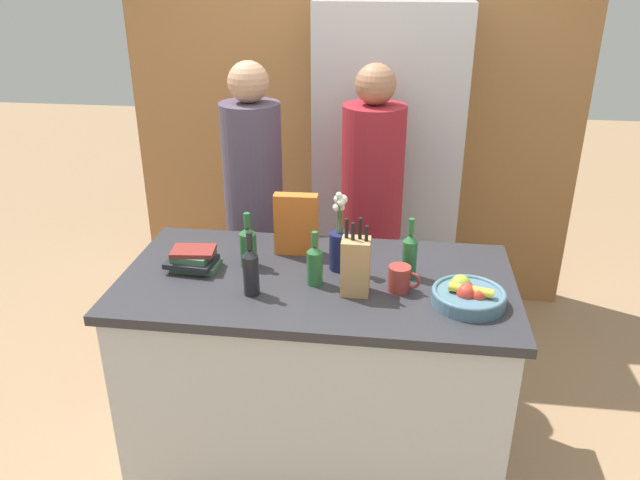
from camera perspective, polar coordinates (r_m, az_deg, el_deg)
The scene contains 16 objects.
ground_plane at distance 3.09m, azimuth -0.27°, elevation -18.79°, with size 14.00×14.00×0.00m, color #A37F5B.
kitchen_island at distance 2.80m, azimuth -0.28°, elevation -11.82°, with size 1.60×0.83×0.93m.
back_wall_wood at distance 3.98m, azimuth 2.98°, elevation 12.55°, with size 2.80×0.12×2.60m.
refrigerator at distance 3.71m, azimuth 6.11°, elevation 6.13°, with size 0.81×0.63×1.92m.
fruit_bowl at distance 2.41m, azimuth 13.38°, elevation -4.90°, with size 0.28×0.28×0.10m.
knife_block at distance 2.39m, azimuth 3.27°, elevation -2.35°, with size 0.11×0.09×0.31m.
flower_vase at distance 2.57m, azimuth 1.80°, elevation -0.34°, with size 0.09×0.09×0.35m.
cereal_box at distance 2.70m, azimuth -2.19°, elevation 1.45°, with size 0.19×0.07×0.27m.
coffee_mug at distance 2.45m, azimuth 7.34°, elevation -3.53°, with size 0.13×0.09×0.10m.
book_stack at distance 2.65m, azimuth -11.48°, elevation -1.75°, with size 0.22×0.17×0.09m.
bottle_oil at distance 2.39m, azimuth -6.34°, elevation -2.76°, with size 0.06×0.06×0.26m.
bottle_vinegar at distance 2.62m, azimuth -6.58°, elevation -0.49°, with size 0.07×0.07×0.24m.
bottle_wine at distance 2.46m, azimuth -0.58°, elevation -2.17°, with size 0.06×0.06×0.23m.
bottle_water at distance 2.54m, azimuth 8.20°, elevation -1.30°, with size 0.06×0.06×0.26m.
person_at_sink at distance 3.20m, azimuth -6.04°, elevation 3.08°, with size 0.30×0.30×1.68m.
person_in_blue at distance 3.19m, azimuth 4.70°, elevation 2.84°, with size 0.31×0.31×1.68m.
Camera 1 is at (0.31, -2.23, 2.12)m, focal length 35.00 mm.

